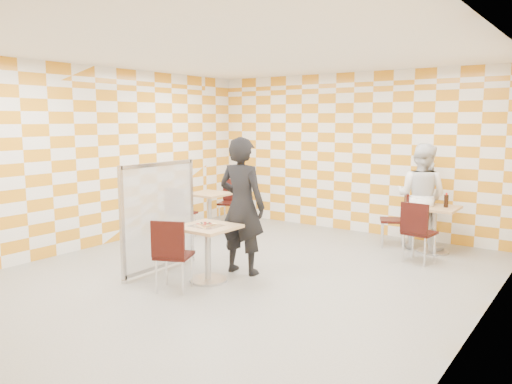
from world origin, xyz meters
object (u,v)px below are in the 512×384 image
Objects in this scene: main_table at (208,244)px; partition at (159,216)px; chair_empty_far at (231,198)px; chair_second_front at (417,228)px; empty_table at (210,205)px; chair_main_front at (171,250)px; chair_second_side at (399,215)px; second_table at (434,221)px; man_dark at (242,206)px; chair_empty_near at (179,209)px; man_white at (421,196)px; sport_bottle at (427,199)px; soda_bottle at (446,201)px.

partition is (-0.83, -0.06, 0.28)m from main_table.
chair_second_front is at bearing -8.76° from chair_empty_far.
empty_table is 0.81× the size of chair_main_front.
chair_empty_far is (-3.98, 0.61, 0.00)m from chair_second_front.
main_table is 3.53m from chair_second_side.
partition is (-2.82, -2.48, 0.25)m from chair_second_front.
second_table is 0.40× the size of man_dark.
main_table is at bearing -129.39° from chair_second_front.
second_table is 4.04m from empty_table.
man_dark is at bearing 75.18° from main_table.
man_dark reaches higher than chair_second_front.
chair_second_front is 1.00× the size of chair_empty_far.
partition reaches higher than second_table.
chair_main_front reaches higher than main_table.
partition is at bearing 27.06° from man_dark.
chair_empty_far is (-3.42, -0.20, 0.00)m from chair_second_side.
empty_table is 3.48m from chair_second_side.
partition is at bearing -53.46° from chair_empty_near.
chair_empty_near is 1.98m from partition.
chair_empty_near is at bearing -157.16° from second_table.
man_white is 8.73× the size of sport_bottle.
chair_second_side is at bearing -179.14° from soda_bottle.
chair_empty_near is (-3.99, -0.90, 0.00)m from chair_second_front.
partition is 6.74× the size of soda_bottle.
man_dark reaches higher than chair_second_side.
soda_bottle is (0.31, -0.07, 0.01)m from sport_bottle.
second_table is 3.27m from man_dark.
soda_bottle is (2.02, 2.69, -0.10)m from man_dark.
man_white is at bearing 161.18° from sport_bottle.
empty_table is 0.81× the size of chair_second_front.
chair_second_side is at bearing 3.38° from chair_empty_far.
man_white is at bearing -124.92° from man_dark.
chair_empty_near is at bearing 126.54° from partition.
chair_second_side reaches higher than empty_table.
man_dark is at bearing 65.03° from man_white.
chair_main_front is 0.53× the size of man_white.
chair_empty_near is (-2.00, 1.52, 0.04)m from main_table.
man_dark is (-1.84, -1.86, 0.40)m from chair_second_front.
partition is at bearing -130.97° from second_table.
soda_bottle reaches higher than sport_bottle.
man_dark reaches higher than second_table.
chair_empty_far is 3.87m from sport_bottle.
man_white is (3.73, 0.32, 0.33)m from chair_empty_far.
chair_empty_near reaches higher than empty_table.
chair_empty_far is 0.60× the size of partition.
chair_second_front and chair_empty_far have the same top height.
chair_empty_near is 0.53× the size of man_white.
empty_table is 0.75m from chair_empty_near.
soda_bottle is (2.24, 3.85, 0.31)m from chair_main_front.
chair_second_side reaches higher than main_table.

